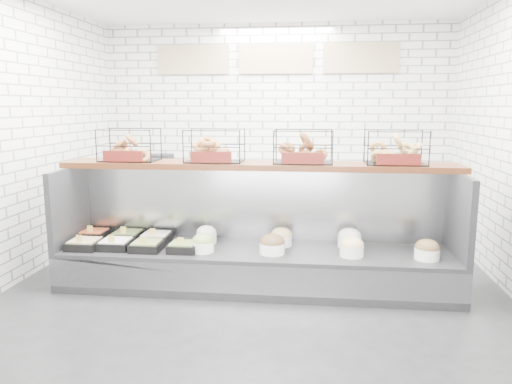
# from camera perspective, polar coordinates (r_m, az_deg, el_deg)

# --- Properties ---
(ground) EXTENTS (5.50, 5.50, 0.00)m
(ground) POSITION_cam_1_polar(r_m,az_deg,el_deg) (4.98, -0.39, -11.87)
(ground) COLOR black
(ground) RESTS_ON ground
(room_shell) EXTENTS (5.02, 5.51, 3.01)m
(room_shell) POSITION_cam_1_polar(r_m,az_deg,el_deg) (5.23, 0.40, 12.22)
(room_shell) COLOR white
(room_shell) RESTS_ON ground
(display_case) EXTENTS (4.00, 0.90, 1.20)m
(display_case) POSITION_cam_1_polar(r_m,az_deg,el_deg) (5.19, -0.19, -7.11)
(display_case) COLOR black
(display_case) RESTS_ON ground
(bagel_shelf) EXTENTS (4.10, 0.50, 0.40)m
(bagel_shelf) POSITION_cam_1_polar(r_m,az_deg,el_deg) (5.16, 0.35, 4.67)
(bagel_shelf) COLOR #3C1A0C
(bagel_shelf) RESTS_ON display_case
(prep_counter) EXTENTS (4.00, 0.60, 1.20)m
(prep_counter) POSITION_cam_1_polar(r_m,az_deg,el_deg) (7.17, 1.89, -1.17)
(prep_counter) COLOR #93969B
(prep_counter) RESTS_ON ground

